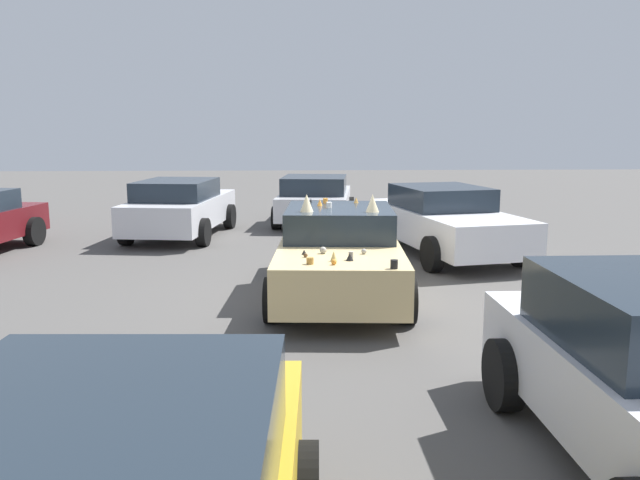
{
  "coord_description": "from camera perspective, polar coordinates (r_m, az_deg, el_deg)",
  "views": [
    {
      "loc": [
        -9.79,
        0.74,
        2.64
      ],
      "look_at": [
        0.0,
        0.3,
        0.9
      ],
      "focal_mm": 35.78,
      "sensor_mm": 36.0,
      "label": 1
    }
  ],
  "objects": [
    {
      "name": "ground_plane",
      "position": [
        10.17,
        1.7,
        -4.99
      ],
      "size": [
        60.0,
        60.0,
        0.0
      ],
      "primitive_type": "plane",
      "color": "#514F4C"
    },
    {
      "name": "art_car_decorated",
      "position": [
        10.04,
        1.71,
        -1.09
      ],
      "size": [
        4.68,
        2.28,
        1.65
      ],
      "rotation": [
        0.0,
        0.0,
        3.08
      ],
      "color": "#D8BC7F",
      "rests_on": "ground"
    },
    {
      "name": "parked_sedan_row_back_center",
      "position": [
        15.89,
        -12.38,
        2.88
      ],
      "size": [
        4.4,
        2.42,
        1.4
      ],
      "rotation": [
        0.0,
        0.0,
        -0.13
      ],
      "color": "silver",
      "rests_on": "ground"
    },
    {
      "name": "parked_sedan_far_left",
      "position": [
        13.55,
        11.07,
        1.73
      ],
      "size": [
        4.82,
        2.71,
        1.42
      ],
      "rotation": [
        0.0,
        0.0,
        3.34
      ],
      "color": "white",
      "rests_on": "ground"
    },
    {
      "name": "parked_sedan_behind_left",
      "position": [
        17.71,
        -0.41,
        3.68
      ],
      "size": [
        4.21,
        2.43,
        1.33
      ],
      "rotation": [
        0.0,
        0.0,
        -0.12
      ],
      "color": "silver",
      "rests_on": "ground"
    }
  ]
}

